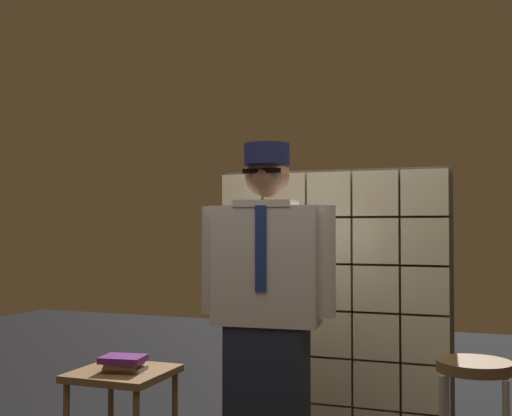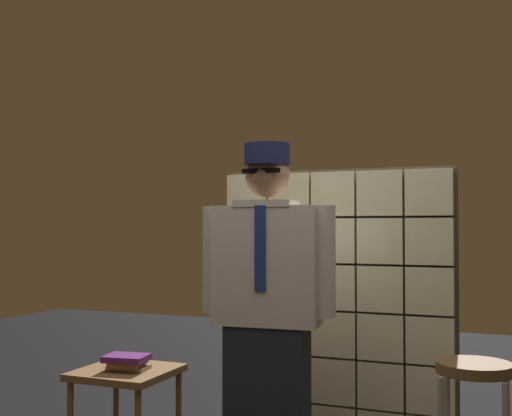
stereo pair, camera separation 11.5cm
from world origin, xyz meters
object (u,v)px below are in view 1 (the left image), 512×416
standing_person (267,310)px  side_table (123,383)px  bar_stool (475,403)px  book_stack (124,363)px

standing_person → side_table: size_ratio=3.29×
side_table → bar_stool: bearing=-2.7°
side_table → book_stack: 0.13m
standing_person → book_stack: bearing=172.0°
standing_person → bar_stool: 1.07m
standing_person → side_table: 1.02m
bar_stool → book_stack: 1.88m
side_table → standing_person: bearing=-5.3°
side_table → book_stack: book_stack is taller
standing_person → side_table: (-0.90, 0.08, -0.46)m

